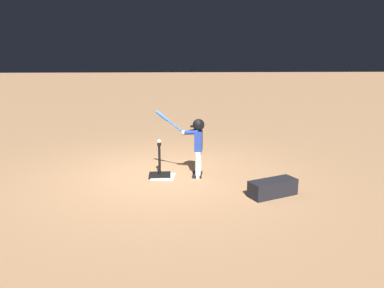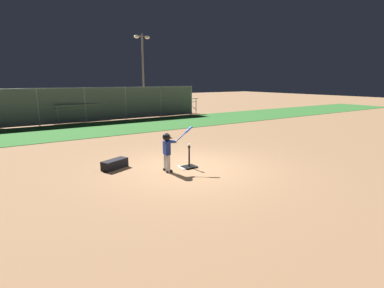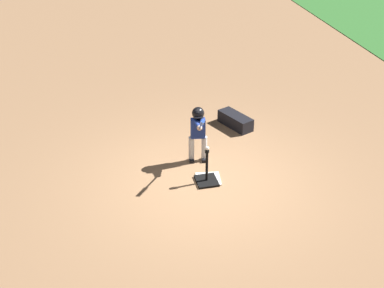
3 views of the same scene
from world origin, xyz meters
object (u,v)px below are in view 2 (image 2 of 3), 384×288
Objects in this scene: bleachers_right_center at (78,112)px; baseball at (189,145)px; batting_tee at (189,165)px; bleachers_left_center at (172,106)px; equipment_bag at (115,164)px; batter_child at (168,147)px.

baseball is at bearing -88.86° from bleachers_right_center.
bleachers_right_center is (-0.26, 12.87, 0.49)m from batting_tee.
bleachers_left_center is 15.03m from equipment_bag.
baseball is 2.34m from equipment_bag.
bleachers_left_center reaches higher than bleachers_right_center.
bleachers_right_center reaches higher than baseball.
batter_child is 0.73m from baseball.
baseball reaches higher than batting_tee.
baseball is (0.00, 0.00, 0.62)m from batting_tee.
batter_child reaches higher than baseball.
bleachers_right_center is (0.47, 12.85, -0.15)m from batter_child.
batting_tee is at bearing -93.58° from baseball.
equipment_bag is (-8.95, -12.07, -0.47)m from bleachers_left_center.
equipment_bag is at bearing -126.55° from bleachers_left_center.
bleachers_right_center reaches higher than batting_tee.
bleachers_right_center is at bearing 91.14° from baseball.
bleachers_left_center is at bearing 59.69° from batter_child.
bleachers_right_center is 7.26m from bleachers_left_center.
bleachers_left_center is at bearing 62.14° from baseball.
batting_tee is at bearing -1.52° from batter_child.
equipment_bag is (-1.95, 1.16, 0.05)m from batting_tee.
batting_tee is at bearing -117.86° from bleachers_left_center.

